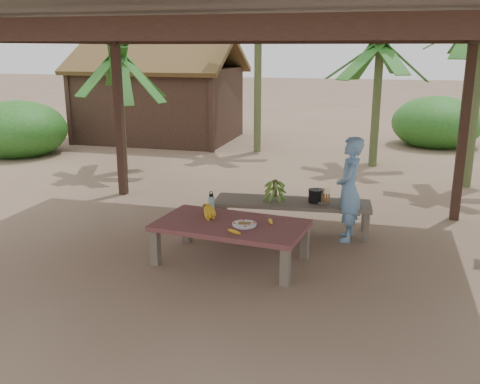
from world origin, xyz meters
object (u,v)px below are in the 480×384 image
(bench, at_px, (292,205))
(ripe_banana_bunch, at_px, (204,210))
(cooking_pot, at_px, (316,196))
(plate, at_px, (244,224))
(water_flask, at_px, (211,204))
(work_table, at_px, (231,228))
(woman, at_px, (349,189))

(bench, height_order, ripe_banana_bunch, ripe_banana_bunch)
(bench, distance_m, cooking_pot, 0.36)
(cooking_pot, bearing_deg, ripe_banana_bunch, -135.81)
(cooking_pot, bearing_deg, plate, -115.44)
(ripe_banana_bunch, xyz_separation_m, water_flask, (0.03, 0.20, 0.03))
(plate, xyz_separation_m, cooking_pot, (0.67, 1.41, 0.02))
(work_table, height_order, woman, woman)
(work_table, bearing_deg, cooking_pot, 63.56)
(work_table, bearing_deg, bench, 73.96)
(work_table, distance_m, plate, 0.22)
(woman, bearing_deg, plate, -42.27)
(ripe_banana_bunch, distance_m, woman, 2.00)
(plate, relative_size, water_flask, 1.01)
(ripe_banana_bunch, height_order, plate, ripe_banana_bunch)
(work_table, height_order, ripe_banana_bunch, ripe_banana_bunch)
(bench, bearing_deg, woman, -13.72)
(bench, xyz_separation_m, ripe_banana_bunch, (-0.91, -1.16, 0.19))
(water_flask, relative_size, cooking_pot, 1.38)
(woman, bearing_deg, water_flask, -63.35)
(woman, bearing_deg, ripe_banana_bunch, -58.47)
(bench, xyz_separation_m, plate, (-0.34, -1.36, 0.12))
(bench, bearing_deg, ripe_banana_bunch, -133.34)
(cooking_pot, bearing_deg, water_flask, -140.43)
(water_flask, bearing_deg, bench, 47.21)
(ripe_banana_bunch, bearing_deg, cooking_pot, 44.19)
(work_table, relative_size, cooking_pot, 9.13)
(ripe_banana_bunch, relative_size, plate, 1.01)
(ripe_banana_bunch, height_order, water_flask, water_flask)
(ripe_banana_bunch, bearing_deg, plate, -19.04)
(work_table, distance_m, woman, 1.79)
(bench, relative_size, plate, 7.72)
(ripe_banana_bunch, relative_size, woman, 0.21)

